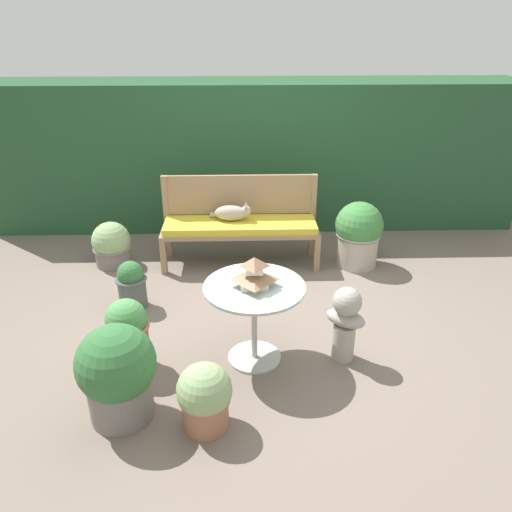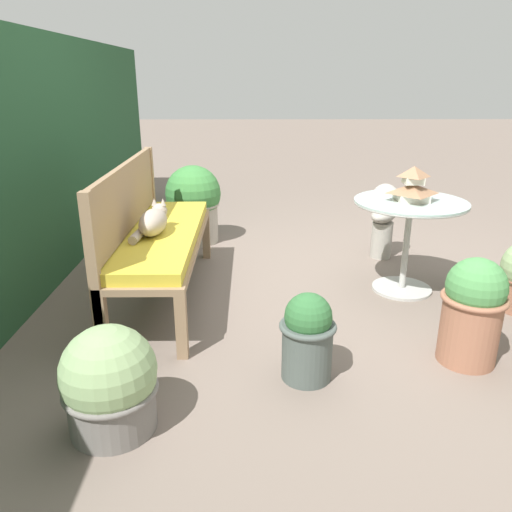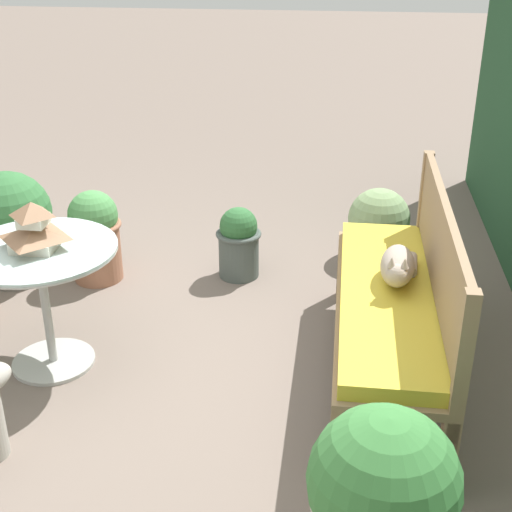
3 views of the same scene
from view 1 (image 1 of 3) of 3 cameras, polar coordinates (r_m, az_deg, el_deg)
The scene contains 14 objects.
ground at distance 4.48m, azimuth 0.70°, elevation -7.19°, with size 30.00×30.00×0.00m, color #75665B.
foliage_hedge_back at distance 6.32m, azimuth -0.18°, elevation 11.56°, with size 6.40×0.87×1.75m, color #234C2D.
garden_bench at distance 5.26m, azimuth -1.82°, elevation 3.21°, with size 1.65×0.48×0.48m.
bench_backrest at distance 5.38m, azimuth -1.87°, elevation 6.56°, with size 1.65×0.06×0.92m.
cat at distance 5.25m, azimuth -2.76°, elevation 4.95°, with size 0.44×0.21×0.20m.
patio_table at distance 3.73m, azimuth -0.19°, elevation -5.26°, with size 0.76×0.76×0.65m.
pagoda_birdhouse at distance 3.61m, azimuth -0.19°, elevation -2.05°, with size 0.27×0.27×0.23m.
garden_bust at distance 3.88m, azimuth 10.19°, elevation -7.17°, with size 0.36×0.33×0.63m.
potted_plant_bench_left at distance 3.88m, azimuth -14.43°, elevation -8.59°, with size 0.34×0.34×0.58m.
potted_plant_patio_mid at distance 5.53m, azimuth -16.16°, elevation 1.18°, with size 0.41×0.41×0.48m.
potted_plant_hedge_corner at distance 4.67m, azimuth -14.03°, elevation -3.18°, with size 0.29×0.29×0.46m.
potted_plant_table_far at distance 3.44m, azimuth -15.57°, elevation -12.78°, with size 0.52×0.52×0.69m.
potted_plant_table_near at distance 5.37m, azimuth 11.62°, elevation 2.50°, with size 0.50×0.50×0.70m.
potted_plant_bench_right at distance 3.33m, azimuth -5.88°, elevation -15.72°, with size 0.36×0.36×0.48m.
Camera 1 is at (-0.17, -3.74, 2.46)m, focal length 35.00 mm.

